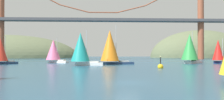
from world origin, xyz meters
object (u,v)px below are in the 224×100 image
object	(u,v)px
sailboat_teal_sail	(81,48)
channel_buoy	(160,66)
sailboat_red_spinnaker	(219,51)
sailboat_orange_sail	(110,46)
sailboat_scarlet_sail	(1,51)
sailboat_green_sail	(190,48)
sailboat_pink_spinnaker	(54,50)

from	to	relation	value
sailboat_teal_sail	channel_buoy	bearing A→B (deg)	-37.02
sailboat_red_spinnaker	sailboat_orange_sail	world-z (taller)	sailboat_orange_sail
sailboat_scarlet_sail	sailboat_green_sail	bearing A→B (deg)	2.38
sailboat_teal_sail	sailboat_orange_sail	world-z (taller)	sailboat_orange_sail
sailboat_pink_spinnaker	channel_buoy	world-z (taller)	sailboat_pink_spinnaker
sailboat_green_sail	sailboat_teal_sail	bearing A→B (deg)	-160.66
sailboat_teal_sail	sailboat_scarlet_sail	bearing A→B (deg)	158.58
sailboat_red_spinnaker	sailboat_teal_sail	distance (m)	39.52
sailboat_pink_spinnaker	channel_buoy	bearing A→B (deg)	-49.58
sailboat_red_spinnaker	channel_buoy	bearing A→B (deg)	-134.16
sailboat_orange_sail	channel_buoy	size ratio (longest dim) A/B	3.85
sailboat_red_spinnaker	sailboat_green_sail	world-z (taller)	sailboat_green_sail
sailboat_orange_sail	sailboat_teal_sail	bearing A→B (deg)	-142.49
channel_buoy	sailboat_scarlet_sail	bearing A→B (deg)	151.27
sailboat_teal_sail	sailboat_orange_sail	bearing A→B (deg)	37.51
sailboat_red_spinnaker	sailboat_scarlet_sail	size ratio (longest dim) A/B	0.95
sailboat_green_sail	sailboat_orange_sail	size ratio (longest dim) A/B	0.89
sailboat_red_spinnaker	channel_buoy	xyz separation A→B (m)	(-22.03, -22.69, -3.12)
sailboat_green_sail	channel_buoy	world-z (taller)	sailboat_green_sail
sailboat_green_sail	sailboat_orange_sail	bearing A→B (deg)	-167.72
sailboat_red_spinnaker	sailboat_orange_sail	bearing A→B (deg)	-170.67
sailboat_pink_spinnaker	sailboat_orange_sail	distance (m)	19.99
sailboat_orange_sail	sailboat_scarlet_sail	bearing A→B (deg)	174.39
sailboat_pink_spinnaker	sailboat_scarlet_sail	distance (m)	15.15
sailboat_pink_spinnaker	sailboat_orange_sail	world-z (taller)	sailboat_orange_sail
sailboat_green_sail	sailboat_orange_sail	distance (m)	23.05
sailboat_green_sail	channel_buoy	size ratio (longest dim) A/B	3.44
sailboat_pink_spinnaker	sailboat_orange_sail	xyz separation A→B (m)	(16.17, -11.72, 0.92)
sailboat_teal_sail	sailboat_orange_sail	distance (m)	9.09
sailboat_scarlet_sail	channel_buoy	size ratio (longest dim) A/B	2.81
sailboat_pink_spinnaker	sailboat_orange_sail	bearing A→B (deg)	-35.95
sailboat_pink_spinnaker	sailboat_orange_sail	size ratio (longest dim) A/B	0.76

